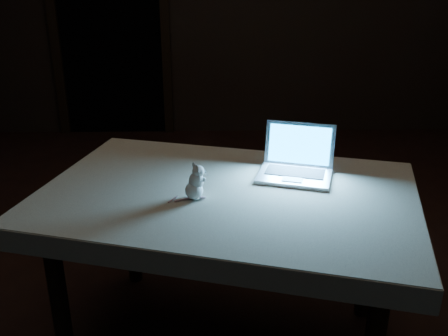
{
  "coord_description": "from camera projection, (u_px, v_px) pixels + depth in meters",
  "views": [
    {
      "loc": [
        -0.19,
        -2.08,
        1.48
      ],
      "look_at": [
        -0.15,
        -0.34,
        0.77
      ],
      "focal_mm": 40.0,
      "sensor_mm": 36.0,
      "label": 1
    }
  ],
  "objects": [
    {
      "name": "table",
      "position": [
        227.0,
        271.0,
        1.99
      ],
      "size": [
        1.47,
        1.14,
        0.69
      ],
      "primitive_type": null,
      "rotation": [
        0.0,
        0.0,
        -0.27
      ],
      "color": "black",
      "rests_on": "floor"
    },
    {
      "name": "doorway",
      "position": [
        109.0,
        16.0,
        4.38
      ],
      "size": [
        1.06,
        0.36,
        2.13
      ],
      "primitive_type": null,
      "color": "black",
      "rests_on": "back_wall"
    },
    {
      "name": "floor",
      "position": [
        252.0,
        285.0,
        2.48
      ],
      "size": [
        5.0,
        5.0,
        0.0
      ],
      "primitive_type": "plane",
      "color": "black",
      "rests_on": "ground"
    },
    {
      "name": "tablecloth",
      "position": [
        238.0,
        198.0,
        1.89
      ],
      "size": [
        1.57,
        1.24,
        0.08
      ],
      "primitive_type": null,
      "rotation": [
        0.0,
        0.0,
        -0.26
      ],
      "color": "beige",
      "rests_on": "table"
    },
    {
      "name": "laptop",
      "position": [
        295.0,
        155.0,
        1.93
      ],
      "size": [
        0.34,
        0.32,
        0.19
      ],
      "primitive_type": null,
      "rotation": [
        0.0,
        0.0,
        -0.29
      ],
      "color": "silver",
      "rests_on": "tablecloth"
    },
    {
      "name": "plush_mouse",
      "position": [
        194.0,
        182.0,
        1.77
      ],
      "size": [
        0.12,
        0.12,
        0.13
      ],
      "primitive_type": null,
      "rotation": [
        0.0,
        0.0,
        -0.28
      ],
      "color": "white",
      "rests_on": "tablecloth"
    }
  ]
}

